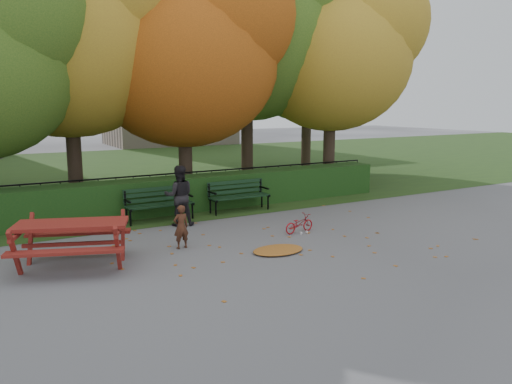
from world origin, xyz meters
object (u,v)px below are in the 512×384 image
tree_b (80,23)px  bench_right (238,193)px  picnic_table (72,232)px  tree_c (196,47)px  bench_left (159,201)px  bicycle (299,224)px  tree_d (260,22)px  tree_g (317,52)px  adult (179,196)px  tree_e (343,48)px  child (181,227)px

tree_b → bench_right: bearing=-40.7°
bench_right → picnic_table: bearing=-150.3°
tree_c → bench_right: tree_c is taller
bench_left → bicycle: bearing=-49.5°
tree_d → bicycle: 9.06m
tree_d → picnic_table: tree_d is taller
bench_left → tree_g: bearing=32.2°
tree_b → tree_c: size_ratio=1.10×
picnic_table → adult: bearing=55.6°
tree_d → bicycle: bearing=-112.4°
tree_c → tree_g: (7.50, 3.80, 0.55)m
tree_b → adult: size_ratio=5.67×
tree_e → bench_left: (-7.82, -2.07, -4.56)m
tree_e → bench_right: 7.38m
tree_d → child: (-5.63, -6.29, -5.50)m
tree_g → bench_right: size_ratio=4.75×
bench_left → picnic_table: bearing=-132.9°
tree_d → bench_left: 8.31m
tree_b → tree_d: 6.37m
tree_c → bench_right: size_ratio=4.44×
bench_right → adult: bearing=-159.3°
tree_g → bicycle: size_ratio=10.02×
adult → picnic_table: bearing=52.8°
bench_right → tree_g: bearing=40.0°
bench_right → tree_d: bearing=51.8°
tree_b → adult: (1.42, -3.85, -4.63)m
tree_b → child: bearing=-83.2°
bench_left → picnic_table: size_ratio=0.72×
picnic_table → tree_d: bearing=59.6°
tree_g → picnic_table: bearing=-144.0°
tree_g → bicycle: bearing=-128.3°
tree_d → child: size_ratio=10.03×
picnic_table → bicycle: size_ratio=2.92×
tree_b → bench_right: 6.76m
tree_e → bench_left: size_ratio=4.53×
adult → bicycle: adult is taller
tree_e → bench_right: tree_e is taller
child → bicycle: bearing=172.5°
tree_g → tree_e: bearing=-114.4°
tree_d → tree_b: bearing=-175.6°
bench_left → child: child is taller
tree_e → picnic_table: 12.45m
bench_right → bicycle: size_ratio=2.11×
tree_b → picnic_table: bearing=-104.7°
bench_left → tree_b: bearing=110.6°
picnic_table → adult: 3.66m
tree_c → bench_left: size_ratio=4.44×
tree_b → tree_d: (6.32, 0.48, 0.58)m
picnic_table → child: (2.26, 0.15, -0.20)m
tree_g → picnic_table: size_ratio=3.44×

